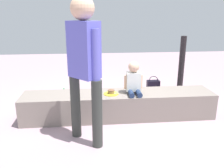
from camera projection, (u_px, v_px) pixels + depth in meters
The scene contains 13 objects.
ground_plane at pixel (118, 117), 3.66m from camera, with size 12.00×12.00×0.00m, color #A88B95.
concrete_ledge at pixel (119, 105), 3.60m from camera, with size 2.89×0.53×0.39m, color gray.
child_seated at pixel (134, 80), 3.47m from camera, with size 0.28×0.32×0.48m.
adult_standing at pixel (84, 59), 2.68m from camera, with size 0.40×0.41×1.73m.
cake_plate at pixel (111, 93), 3.49m from camera, with size 0.22×0.22×0.07m.
gift_bag at pixel (132, 90), 4.53m from camera, with size 0.22×0.13×0.28m.
railing_post at pixel (181, 73), 4.56m from camera, with size 0.36×0.36×1.14m.
water_bottle_near_gift at pixel (64, 95), 4.31m from camera, with size 0.06×0.06×0.23m.
water_bottle_far_side at pixel (52, 96), 4.29m from camera, with size 0.07×0.07×0.21m.
party_cup_red at pixel (106, 99), 4.23m from camera, with size 0.08×0.08×0.12m, color red.
cake_box_white at pixel (159, 99), 4.22m from camera, with size 0.29×0.30×0.12m, color white.
handbag_black_leather at pixel (153, 85), 4.92m from camera, with size 0.26×0.14×0.29m.
handbag_brown_canvas at pixel (133, 83), 4.94m from camera, with size 0.31×0.13×0.36m.
Camera 1 is at (-0.43, -3.33, 1.55)m, focal length 37.65 mm.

